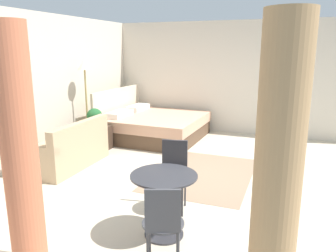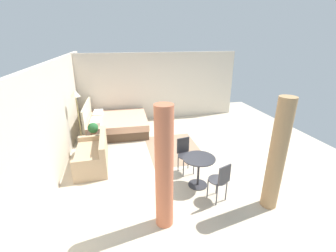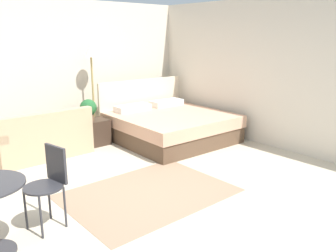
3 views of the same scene
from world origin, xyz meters
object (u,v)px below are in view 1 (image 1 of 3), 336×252
(bed, at_px, (153,125))
(cafe_chair_near_couch, at_px, (163,221))
(floor_lamp, at_px, (85,77))
(cafe_chair_near_window, at_px, (174,168))
(couch, at_px, (68,151))
(potted_plant, at_px, (95,117))
(balcony_table, at_px, (164,193))
(nightstand, at_px, (98,139))

(bed, relative_size, cafe_chair_near_couch, 2.41)
(floor_lamp, bearing_deg, bed, -44.80)
(cafe_chair_near_window, relative_size, cafe_chair_near_couch, 1.01)
(couch, height_order, floor_lamp, floor_lamp)
(couch, xyz_separation_m, floor_lamp, (1.22, 0.42, 1.17))
(potted_plant, bearing_deg, balcony_table, -134.32)
(nightstand, relative_size, potted_plant, 1.23)
(couch, bearing_deg, floor_lamp, 19.06)
(bed, height_order, nightstand, bed)
(balcony_table, distance_m, cafe_chair_near_couch, 0.66)
(bed, bearing_deg, floor_lamp, 135.20)
(potted_plant, bearing_deg, cafe_chair_near_window, -126.63)
(potted_plant, relative_size, floor_lamp, 0.22)
(potted_plant, distance_m, floor_lamp, 0.91)
(potted_plant, relative_size, cafe_chair_near_couch, 0.46)
(couch, distance_m, cafe_chair_near_window, 2.39)
(balcony_table, bearing_deg, cafe_chair_near_couch, -158.86)
(balcony_table, distance_m, cafe_chair_near_window, 0.67)
(bed, height_order, balcony_table, bed)
(nightstand, bearing_deg, couch, -177.97)
(bed, distance_m, nightstand, 1.44)
(floor_lamp, bearing_deg, cafe_chair_near_couch, -137.28)
(couch, relative_size, potted_plant, 3.87)
(nightstand, xyz_separation_m, cafe_chair_near_window, (-1.78, -2.27, 0.30))
(nightstand, distance_m, cafe_chair_near_couch, 4.04)
(nightstand, bearing_deg, cafe_chair_near_window, -128.07)
(bed, xyz_separation_m, couch, (-2.27, 0.62, -0.01))
(floor_lamp, xyz_separation_m, balcony_table, (-2.66, -2.79, -0.95))
(bed, distance_m, potted_plant, 1.58)
(nightstand, height_order, potted_plant, potted_plant)
(couch, relative_size, cafe_chair_near_couch, 1.77)
(couch, height_order, cafe_chair_near_couch, cafe_chair_near_couch)
(bed, height_order, couch, bed)
(balcony_table, height_order, cafe_chair_near_couch, cafe_chair_near_couch)
(balcony_table, bearing_deg, floor_lamp, 46.34)
(bed, xyz_separation_m, cafe_chair_near_couch, (-4.33, -1.98, 0.24))
(bed, relative_size, balcony_table, 2.92)
(couch, bearing_deg, potted_plant, 1.41)
(cafe_chair_near_window, bearing_deg, cafe_chair_near_couch, -163.86)
(couch, distance_m, floor_lamp, 1.74)
(couch, distance_m, cafe_chair_near_couch, 3.33)
(nightstand, distance_m, potted_plant, 0.47)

